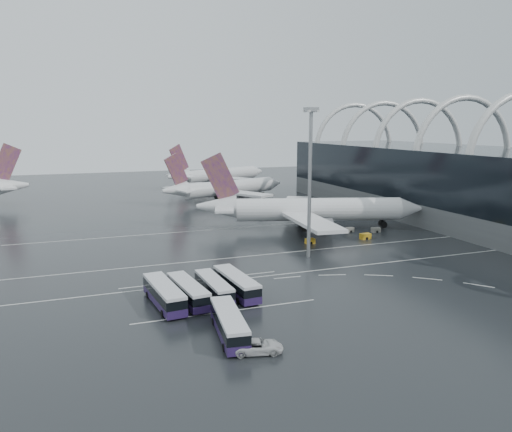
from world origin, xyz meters
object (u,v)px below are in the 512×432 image
object	(u,v)px
gse_cart_belly_e	(328,222)
bus_row_near_c	(214,287)
bus_row_far_b	(229,323)
van_curve_a	(258,346)
gse_cart_belly_a	(365,236)
bus_row_near_b	(188,291)
airliner_gate_c	(217,175)
airliner_main	(307,210)
bus_row_near_a	(164,294)
bus_row_near_d	(236,284)
floodlight_mast	(310,165)
gse_cart_belly_d	(376,230)
gse_cart_belly_c	(310,241)
airliner_gate_b	(224,188)
gse_cart_belly_b	(350,230)

from	to	relation	value
gse_cart_belly_e	bus_row_near_c	bearing A→B (deg)	-134.59
bus_row_far_b	van_curve_a	size ratio (longest dim) A/B	2.16
gse_cart_belly_a	bus_row_near_b	bearing A→B (deg)	-150.93
airliner_gate_c	bus_row_near_c	distance (m)	143.21
airliner_main	bus_row_near_a	xyz separation A→B (m)	(-44.62, -42.75, -3.16)
bus_row_near_c	bus_row_near_d	distance (m)	3.77
airliner_gate_c	floodlight_mast	bearing A→B (deg)	-120.39
airliner_main	bus_row_near_b	size ratio (longest dim) A/B	4.46
bus_row_near_d	floodlight_mast	size ratio (longest dim) A/B	0.44
gse_cart_belly_d	bus_row_near_d	bearing A→B (deg)	-146.05
gse_cart_belly_d	floodlight_mast	bearing A→B (deg)	-150.00
airliner_gate_c	bus_row_near_d	distance (m)	142.05
gse_cart_belly_a	gse_cart_belly_d	xyz separation A→B (m)	(6.64, 5.59, -0.08)
airliner_gate_c	bus_row_near_d	size ratio (longest dim) A/B	3.80
bus_row_near_a	bus_row_near_b	xyz separation A→B (m)	(3.71, 0.28, -0.12)
airliner_gate_c	bus_row_near_d	world-z (taller)	airliner_gate_c
bus_row_near_d	gse_cart_belly_d	bearing A→B (deg)	-60.53
gse_cart_belly_c	gse_cart_belly_e	bearing A→B (deg)	51.60
bus_row_near_d	gse_cart_belly_a	distance (m)	48.68
airliner_main	bus_row_far_b	world-z (taller)	airliner_main
airliner_main	bus_row_near_a	distance (m)	61.87
bus_row_far_b	gse_cart_belly_d	size ratio (longest dim) A/B	6.06
bus_row_near_a	gse_cart_belly_c	size ratio (longest dim) A/B	6.43
bus_row_near_b	bus_row_near_d	size ratio (longest dim) A/B	0.97
airliner_main	airliner_gate_b	xyz separation A→B (m)	(-6.10, 53.80, -0.58)
airliner_main	bus_row_near_c	world-z (taller)	airliner_main
bus_row_near_b	bus_row_near_d	world-z (taller)	bus_row_near_d
bus_row_far_b	gse_cart_belly_c	world-z (taller)	bus_row_far_b
van_curve_a	gse_cart_belly_a	size ratio (longest dim) A/B	2.47
floodlight_mast	gse_cart_belly_e	distance (m)	39.77
bus_row_near_a	gse_cart_belly_a	world-z (taller)	bus_row_near_a
airliner_gate_c	bus_row_near_b	size ratio (longest dim) A/B	3.91
van_curve_a	gse_cart_belly_b	size ratio (longest dim) A/B	3.03
bus_row_near_a	floodlight_mast	bearing A→B (deg)	-67.11
airliner_gate_c	gse_cart_belly_b	size ratio (longest dim) A/B	25.07
van_curve_a	gse_cart_belly_b	distance (m)	71.87
bus_row_near_c	gse_cart_belly_d	distance (m)	60.54
airliner_gate_b	gse_cart_belly_b	distance (m)	62.68
bus_row_near_d	gse_cart_belly_a	size ratio (longest dim) A/B	5.38
bus_row_far_b	floodlight_mast	world-z (taller)	floodlight_mast
airliner_gate_b	bus_row_near_b	xyz separation A→B (m)	(-34.82, -96.27, -2.70)
airliner_main	airliner_gate_c	bearing A→B (deg)	105.23
airliner_gate_b	floodlight_mast	distance (m)	80.26
airliner_gate_c	bus_row_near_c	world-z (taller)	airliner_gate_c
airliner_gate_c	bus_row_near_a	world-z (taller)	airliner_gate_c
bus_row_near_a	bus_row_far_b	size ratio (longest dim) A/B	1.05
airliner_main	bus_row_far_b	distance (m)	68.76
bus_row_near_a	gse_cart_belly_a	bearing A→B (deg)	-68.01
airliner_main	gse_cart_belly_b	bearing A→B (deg)	-21.30
bus_row_near_b	gse_cart_belly_e	bearing A→B (deg)	-53.01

